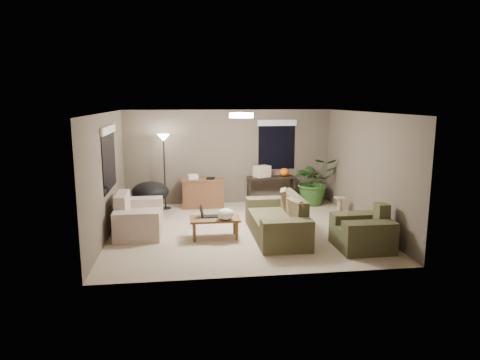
{
  "coord_description": "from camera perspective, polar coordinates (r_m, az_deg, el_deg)",
  "views": [
    {
      "loc": [
        -1.19,
        -8.79,
        2.75
      ],
      "look_at": [
        0.0,
        0.2,
        1.05
      ],
      "focal_mm": 32.0,
      "sensor_mm": 36.0,
      "label": 1
    }
  ],
  "objects": [
    {
      "name": "papasan_chair",
      "position": [
        10.64,
        -11.86,
        -2.01
      ],
      "size": [
        1.18,
        1.18,
        0.8
      ],
      "color": "black",
      "rests_on": "ground"
    },
    {
      "name": "window_left",
      "position": [
        9.27,
        -17.09,
        4.17
      ],
      "size": [
        0.05,
        1.56,
        1.33
      ],
      "color": "black",
      "rests_on": "room_shell"
    },
    {
      "name": "console_table",
      "position": [
        11.42,
        4.15,
        -1.09
      ],
      "size": [
        1.3,
        0.4,
        0.75
      ],
      "color": "black",
      "rests_on": "ground"
    },
    {
      "name": "houseplant",
      "position": [
        11.53,
        9.81,
        -0.8
      ],
      "size": [
        1.15,
        1.27,
        0.99
      ],
      "primitive_type": "imported",
      "color": "#2D5923",
      "rests_on": "ground"
    },
    {
      "name": "plastic_bag",
      "position": [
        8.47,
        -1.95,
        -4.55
      ],
      "size": [
        0.38,
        0.35,
        0.23
      ],
      "primitive_type": "ellipsoid",
      "rotation": [
        0.0,
        0.0,
        0.2
      ],
      "color": "white",
      "rests_on": "coffee_table"
    },
    {
      "name": "room_shell",
      "position": [
        8.99,
        0.17,
        1.02
      ],
      "size": [
        5.5,
        5.5,
        5.5
      ],
      "color": "#C2AB90",
      "rests_on": "ground"
    },
    {
      "name": "desk_papers",
      "position": [
        11.03,
        -5.81,
        0.4
      ],
      "size": [
        0.71,
        0.3,
        0.12
      ],
      "color": "silver",
      "rests_on": "desk"
    },
    {
      "name": "laptop",
      "position": [
        8.7,
        -4.53,
        -4.54
      ],
      "size": [
        0.38,
        0.24,
        0.24
      ],
      "color": "black",
      "rests_on": "coffee_table"
    },
    {
      "name": "cat_scratching_post",
      "position": [
        10.39,
        13.12,
        -3.79
      ],
      "size": [
        0.32,
        0.32,
        0.5
      ],
      "color": "tan",
      "rests_on": "ground"
    },
    {
      "name": "desk",
      "position": [
        11.13,
        -4.97,
        -1.72
      ],
      "size": [
        1.1,
        0.5,
        0.75
      ],
      "color": "brown",
      "rests_on": "ground"
    },
    {
      "name": "throw_pillows",
      "position": [
        8.78,
        6.79,
        -3.3
      ],
      "size": [
        0.34,
        1.39,
        0.47
      ],
      "color": "#8C7251",
      "rests_on": "main_sofa"
    },
    {
      "name": "armchair",
      "position": [
        8.39,
        16.06,
        -6.8
      ],
      "size": [
        0.95,
        1.0,
        0.85
      ],
      "color": "#4F4D2F",
      "rests_on": "ground"
    },
    {
      "name": "pumpkin",
      "position": [
        11.41,
        5.9,
        1.04
      ],
      "size": [
        0.32,
        0.32,
        0.22
      ],
      "primitive_type": "ellipsoid",
      "rotation": [
        0.0,
        0.0,
        0.23
      ],
      "color": "orange",
      "rests_on": "console_table"
    },
    {
      "name": "coffee_table",
      "position": [
        8.65,
        -3.36,
        -5.46
      ],
      "size": [
        1.0,
        0.55,
        0.42
      ],
      "color": "brown",
      "rests_on": "ground"
    },
    {
      "name": "floor_lamp",
      "position": [
        10.92,
        -10.13,
        4.4
      ],
      "size": [
        0.32,
        0.32,
        1.91
      ],
      "color": "black",
      "rests_on": "ground"
    },
    {
      "name": "ceiling_fixture",
      "position": [
        8.87,
        0.17,
        8.62
      ],
      "size": [
        0.5,
        0.5,
        0.1
      ],
      "primitive_type": "cylinder",
      "color": "white",
      "rests_on": "room_shell"
    },
    {
      "name": "cardboard_box",
      "position": [
        11.28,
        2.94,
        1.16
      ],
      "size": [
        0.48,
        0.43,
        0.29
      ],
      "primitive_type": "cube",
      "rotation": [
        0.0,
        0.0,
        0.42
      ],
      "color": "beige",
      "rests_on": "console_table"
    },
    {
      "name": "window_back",
      "position": [
        11.58,
        4.94,
        5.81
      ],
      "size": [
        1.06,
        0.05,
        1.33
      ],
      "color": "black",
      "rests_on": "room_shell"
    },
    {
      "name": "loveseat",
      "position": [
        9.28,
        -13.44,
        -5.01
      ],
      "size": [
        0.9,
        1.6,
        0.85
      ],
      "color": "beige",
      "rests_on": "ground"
    },
    {
      "name": "main_sofa",
      "position": [
        8.81,
        5.12,
        -5.61
      ],
      "size": [
        0.95,
        2.2,
        0.85
      ],
      "color": "#454229",
      "rests_on": "ground"
    }
  ]
}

